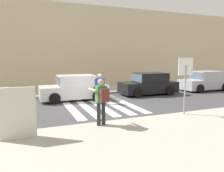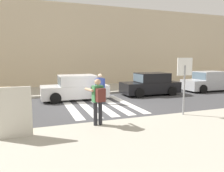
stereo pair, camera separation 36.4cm
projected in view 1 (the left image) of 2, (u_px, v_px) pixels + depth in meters
name	position (u px, v px, depth m)	size (l,w,h in m)	color
ground_plane	(100.00, 106.00, 11.93)	(120.00, 120.00, 0.00)	#424244
sidewalk_near	(171.00, 148.00, 6.22)	(60.00, 6.00, 0.14)	#B2AD9E
sidewalk_far	(76.00, 90.00, 17.44)	(60.00, 4.80, 0.14)	#B2AD9E
building_facade_far	(65.00, 47.00, 21.02)	(56.00, 4.00, 7.33)	beige
crosswalk_stripe_0	(71.00, 108.00, 11.52)	(0.44, 5.20, 0.01)	silver
crosswalk_stripe_1	(85.00, 106.00, 11.82)	(0.44, 5.20, 0.01)	silver
crosswalk_stripe_2	(99.00, 105.00, 12.12)	(0.44, 5.20, 0.01)	silver
crosswalk_stripe_3	(113.00, 104.00, 12.41)	(0.44, 5.20, 0.01)	silver
crosswalk_stripe_4	(125.00, 103.00, 12.71)	(0.44, 5.20, 0.01)	silver
stop_sign	(185.00, 73.00, 9.49)	(0.76, 0.08, 2.49)	gray
photographer_with_backpack	(101.00, 98.00, 7.97)	(0.68, 0.91, 1.72)	#232328
pedestrian_crossing	(100.00, 87.00, 12.43)	(0.57, 0.31, 1.72)	#474C60
parked_car_white	(74.00, 88.00, 13.61)	(4.10, 1.92, 1.55)	white
parked_car_black	(149.00, 84.00, 15.60)	(4.10, 1.92, 1.55)	black
parked_car_silver	(205.00, 81.00, 17.55)	(4.10, 1.92, 1.55)	#B7BABF
advertising_board	(17.00, 113.00, 6.67)	(1.10, 0.11, 1.60)	beige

